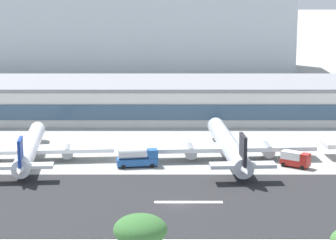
# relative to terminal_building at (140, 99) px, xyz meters

# --- Properties ---
(ground_plane) EXTENTS (1400.00, 1400.00, 0.00)m
(ground_plane) POSITION_rel_terminal_building_xyz_m (9.93, -77.57, -5.06)
(ground_plane) COLOR #9E9E99
(runway_strip) EXTENTS (800.00, 34.69, 0.08)m
(runway_strip) POSITION_rel_terminal_building_xyz_m (9.93, -76.44, -5.02)
(runway_strip) COLOR #262628
(runway_strip) RESTS_ON ground_plane
(runway_centreline_dash_4) EXTENTS (12.00, 1.20, 0.01)m
(runway_centreline_dash_4) POSITION_rel_terminal_building_xyz_m (11.61, -76.44, -4.98)
(runway_centreline_dash_4) COLOR white
(runway_centreline_dash_4) RESTS_ON runway_strip
(terminal_building) EXTENTS (194.27, 30.41, 10.12)m
(terminal_building) POSITION_rel_terminal_building_xyz_m (0.00, 0.00, 0.00)
(terminal_building) COLOR silver
(terminal_building) RESTS_ON ground_plane
(distant_hotel_block) EXTENTS (144.82, 34.26, 37.04)m
(distant_hotel_block) POSITION_rel_terminal_building_xyz_m (-12.90, 103.26, 13.46)
(distant_hotel_block) COLOR #A8B2BC
(distant_hotel_block) RESTS_ON ground_plane
(airliner_navy_tail_gate_1) EXTENTS (36.46, 41.13, 8.59)m
(airliner_navy_tail_gate_1) POSITION_rel_terminal_building_xyz_m (-21.62, -48.92, -2.33)
(airliner_navy_tail_gate_1) COLOR white
(airliner_navy_tail_gate_1) RESTS_ON ground_plane
(airliner_black_tail_gate_2) EXTENTS (37.59, 45.02, 9.39)m
(airliner_black_tail_gate_2) POSITION_rel_terminal_building_xyz_m (21.17, -47.88, -2.07)
(airliner_black_tail_gate_2) COLOR silver
(airliner_black_tail_gate_2) RESTS_ON ground_plane
(service_fuel_truck_1) EXTENTS (8.79, 3.86, 3.95)m
(service_fuel_truck_1) POSITION_rel_terminal_building_xyz_m (1.62, -53.12, -3.04)
(service_fuel_truck_1) COLOR #23569E
(service_fuel_truck_1) RESTS_ON ground_plane
(service_box_truck_2) EXTENTS (6.31, 5.36, 3.25)m
(service_box_truck_2) POSITION_rel_terminal_building_xyz_m (34.44, -53.33, -3.28)
(service_box_truck_2) COLOR #B2231E
(service_box_truck_2) RESTS_ON ground_plane
(palm_tree_2) EXTENTS (5.99, 5.99, 13.43)m
(palm_tree_2) POSITION_rel_terminal_building_xyz_m (4.97, -121.09, 6.52)
(palm_tree_2) COLOR brown
(palm_tree_2) RESTS_ON ground_plane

